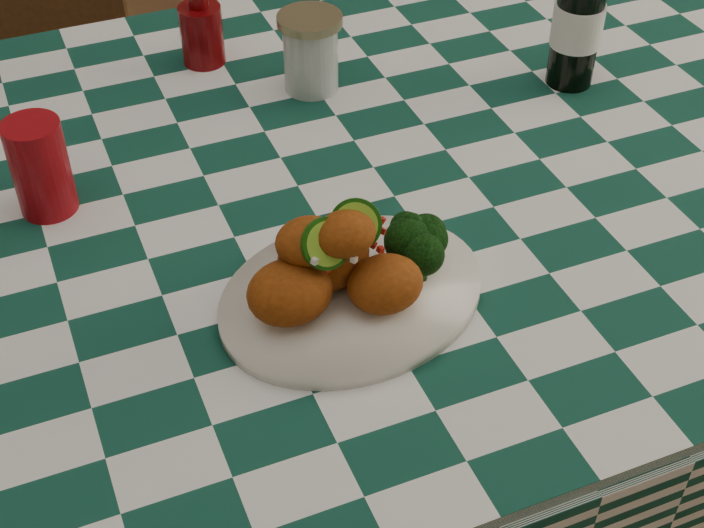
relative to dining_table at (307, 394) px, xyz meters
name	(u,v)px	position (x,y,z in m)	size (l,w,h in m)	color
dining_table	(307,394)	(0.00, 0.00, 0.00)	(1.66, 1.06, 0.79)	#103F32
plate	(352,296)	(-0.02, -0.22, 0.40)	(0.30, 0.23, 0.02)	white
fried_chicken_pile	(342,254)	(-0.03, -0.22, 0.47)	(0.17, 0.12, 0.11)	#953E0E
broccoli_side	(425,241)	(0.07, -0.21, 0.44)	(0.08, 0.08, 0.06)	black
red_tumbler	(40,167)	(-0.29, 0.07, 0.45)	(0.07, 0.07, 0.12)	maroon
ketchup_bottle	(200,20)	(-0.02, 0.34, 0.46)	(0.06, 0.06, 0.13)	#5B0406
mason_jar	(311,53)	(0.10, 0.21, 0.45)	(0.09, 0.09, 0.11)	#B2BCBA
beer_bottle	(581,5)	(0.44, 0.09, 0.51)	(0.07, 0.07, 0.24)	black
wooden_chair_left	(31,158)	(-0.29, 0.73, 0.04)	(0.39, 0.41, 0.86)	#472814
wooden_chair_right	(361,57)	(0.40, 0.75, 0.09)	(0.44, 0.47, 0.97)	#472814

